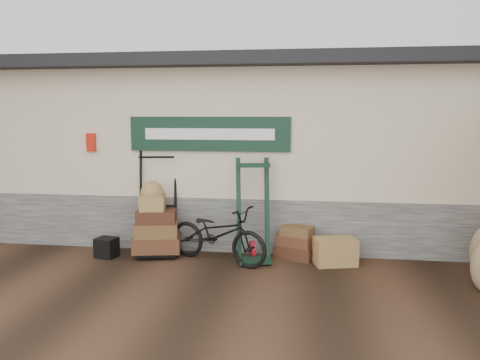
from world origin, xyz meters
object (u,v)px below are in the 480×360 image
Objects in this scene: bicycle at (217,231)px; wicker_hamper at (335,251)px; porter_trolley at (157,199)px; black_trunk at (107,248)px; green_barrow at (253,210)px; suitcase_stack at (295,242)px.

wicker_hamper is at bearing -62.92° from bicycle.
black_trunk is at bearing -165.58° from porter_trolley.
green_barrow is 2.43m from black_trunk.
suitcase_stack is (0.64, 0.21, -0.53)m from green_barrow.
black_trunk is at bearing -173.04° from suitcase_stack.
wicker_hamper is 3.59m from black_trunk.
black_trunk is at bearing -177.73° from wicker_hamper.
bicycle is (-1.18, -0.37, 0.23)m from suitcase_stack.
black_trunk is (-2.34, -0.16, -0.64)m from green_barrow.
black_trunk is (-0.75, -0.36, -0.75)m from porter_trolley.
green_barrow is (1.59, -0.20, -0.11)m from porter_trolley.
green_barrow reaches higher than suitcase_stack.
bicycle is at bearing -162.42° from suitcase_stack.
black_trunk is at bearing 111.91° from bicycle.
wicker_hamper is at bearing -20.09° from suitcase_stack.
green_barrow is at bearing -162.07° from suitcase_stack.
suitcase_stack is 0.96× the size of wicker_hamper.
porter_trolley is at bearing -179.80° from suitcase_stack.
porter_trolley is at bearing 158.83° from green_barrow.
porter_trolley is at bearing 93.13° from bicycle.
porter_trolley is at bearing 175.70° from wicker_hamper.
suitcase_stack is at bearing -50.20° from bicycle.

